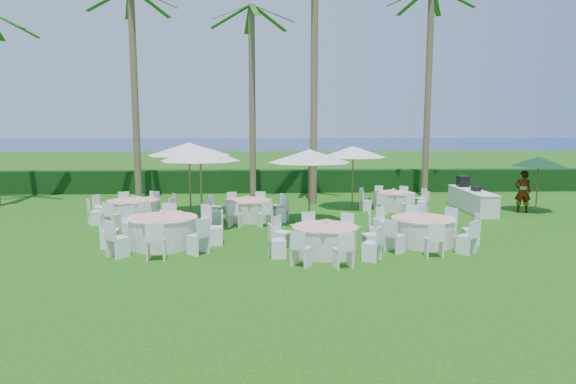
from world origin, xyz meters
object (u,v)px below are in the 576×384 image
(banquet_table_d, at_px, (134,210))
(banquet_table_e, at_px, (248,209))
(banquet_table_a, at_px, (163,231))
(umbrella_b, at_px, (309,156))
(staff_person, at_px, (523,192))
(umbrella_green, at_px, (539,162))
(banquet_table_b, at_px, (325,239))
(umbrella_c, at_px, (189,149))
(banquet_table_c, at_px, (423,230))
(umbrella_d, at_px, (353,152))
(banquet_table_f, at_px, (393,200))
(umbrella_a, at_px, (200,154))
(buffet_table, at_px, (471,199))

(banquet_table_d, xyz_separation_m, banquet_table_e, (4.24, -0.02, -0.01))
(banquet_table_a, xyz_separation_m, banquet_table_d, (-1.91, 3.95, -0.04))
(umbrella_b, height_order, staff_person, umbrella_b)
(umbrella_b, xyz_separation_m, staff_person, (8.93, 2.04, -1.59))
(banquet_table_d, distance_m, umbrella_green, 16.10)
(banquet_table_b, distance_m, umbrella_b, 4.61)
(banquet_table_a, relative_size, banquet_table_b, 1.12)
(banquet_table_b, distance_m, umbrella_c, 8.00)
(umbrella_c, xyz_separation_m, umbrella_green, (14.05, -0.01, -0.53))
(banquet_table_a, xyz_separation_m, banquet_table_b, (4.61, -1.11, -0.05))
(banquet_table_c, bearing_deg, umbrella_d, 98.48)
(banquet_table_e, distance_m, banquet_table_f, 6.43)
(umbrella_d, relative_size, umbrella_green, 1.21)
(banquet_table_a, xyz_separation_m, banquet_table_e, (2.34, 3.92, -0.05))
(banquet_table_d, height_order, banquet_table_f, banquet_table_d)
(umbrella_a, relative_size, umbrella_b, 0.97)
(banquet_table_c, xyz_separation_m, banquet_table_e, (-5.31, 4.07, -0.02))
(umbrella_b, relative_size, staff_person, 1.69)
(banquet_table_b, distance_m, banquet_table_d, 8.25)
(banquet_table_e, xyz_separation_m, staff_person, (11.15, 1.13, 0.45))
(banquet_table_b, bearing_deg, buffet_table, 43.80)
(umbrella_d, bearing_deg, banquet_table_d, -165.03)
(banquet_table_d, distance_m, umbrella_b, 6.83)
(banquet_table_f, bearing_deg, banquet_table_c, -97.04)
(banquet_table_b, height_order, banquet_table_f, banquet_table_b)
(banquet_table_e, xyz_separation_m, umbrella_a, (-1.51, -1.63, 2.18))
(umbrella_a, xyz_separation_m, staff_person, (12.65, 2.77, -1.72))
(banquet_table_c, distance_m, banquet_table_d, 10.39)
(banquet_table_a, relative_size, umbrella_c, 1.08)
(umbrella_a, height_order, umbrella_d, umbrella_a)
(banquet_table_e, xyz_separation_m, banquet_table_f, (6.07, 2.12, -0.02))
(banquet_table_e, distance_m, umbrella_b, 3.15)
(banquet_table_a, height_order, staff_person, staff_person)
(banquet_table_b, height_order, umbrella_a, umbrella_a)
(banquet_table_f, bearing_deg, buffet_table, -8.13)
(umbrella_green, xyz_separation_m, staff_person, (-0.59, 0.00, -1.23))
(banquet_table_c, xyz_separation_m, umbrella_green, (6.43, 5.20, 1.66))
(banquet_table_e, xyz_separation_m, umbrella_c, (-2.31, 1.14, 2.21))
(banquet_table_d, height_order, staff_person, staff_person)
(umbrella_a, bearing_deg, banquet_table_d, 148.74)
(banquet_table_d, relative_size, banquet_table_e, 1.04)
(banquet_table_e, distance_m, umbrella_c, 3.40)
(staff_person, bearing_deg, banquet_table_f, 5.24)
(banquet_table_e, bearing_deg, umbrella_c, 153.82)
(staff_person, bearing_deg, banquet_table_e, 22.08)
(banquet_table_a, relative_size, banquet_table_f, 1.18)
(banquet_table_f, distance_m, buffet_table, 3.22)
(buffet_table, bearing_deg, banquet_table_c, -124.56)
(banquet_table_c, height_order, banquet_table_d, banquet_table_c)
(banquet_table_d, relative_size, umbrella_b, 1.09)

